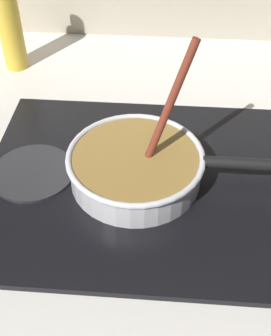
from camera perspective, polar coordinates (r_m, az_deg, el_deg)
ground at (r=0.75m, az=-9.12°, el=-13.16°), size 2.40×1.60×0.04m
hob_plate at (r=0.84m, az=0.00°, el=-1.68°), size 0.56×0.48×0.01m
burner_ring at (r=0.83m, az=0.00°, el=-1.19°), size 0.16×0.16×0.01m
spare_burner at (r=0.86m, az=-12.79°, el=-0.52°), size 0.15×0.15×0.01m
cooking_pan at (r=0.81m, az=0.15°, el=0.31°), size 0.37×0.25×0.27m
sauce_bottle at (r=1.17m, az=-15.60°, el=17.08°), size 0.06×0.06×0.26m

